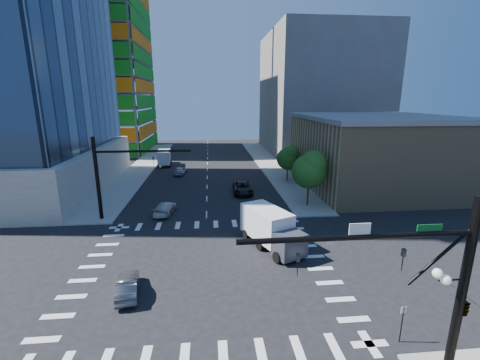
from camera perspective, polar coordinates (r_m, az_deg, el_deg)
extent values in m
plane|color=black|center=(26.42, -6.14, -15.24)|extent=(160.00, 160.00, 0.00)
cube|color=silver|center=(26.42, -6.14, -15.23)|extent=(20.00, 20.00, 0.01)
cube|color=gray|center=(65.40, 5.22, 2.88)|extent=(5.00, 60.00, 0.15)
cube|color=gray|center=(65.62, -16.80, 2.36)|extent=(5.00, 60.00, 0.15)
cube|color=#198E1A|center=(87.14, -16.77, 21.36)|extent=(0.12, 24.00, 49.00)
cube|color=orange|center=(78.48, -28.36, 21.17)|extent=(24.00, 0.12, 49.00)
cube|color=tan|center=(51.82, 22.87, 4.33)|extent=(20.00, 22.00, 10.00)
cube|color=slate|center=(51.27, 23.45, 10.16)|extent=(20.50, 22.50, 0.60)
cube|color=slate|center=(82.35, 13.77, 14.65)|extent=(24.00, 30.00, 28.00)
cylinder|color=black|center=(17.93, 34.71, -16.23)|extent=(0.40, 0.40, 9.00)
cylinder|color=black|center=(14.04, 20.41, -9.51)|extent=(10.00, 0.24, 0.24)
cylinder|color=black|center=(16.31, 31.78, -11.67)|extent=(2.50, 0.14, 2.50)
imported|color=black|center=(15.43, 26.91, -12.49)|extent=(0.16, 0.20, 1.00)
imported|color=black|center=(13.67, 10.18, -14.59)|extent=(0.16, 0.20, 1.00)
imported|color=black|center=(18.40, 35.04, -17.84)|extent=(0.53, 2.48, 1.00)
cube|color=white|center=(13.91, 20.53, -8.18)|extent=(0.90, 0.04, 0.50)
cube|color=#0B5020|center=(15.45, 30.67, -7.28)|extent=(1.10, 0.04, 0.28)
cylinder|color=black|center=(17.25, 33.47, -14.60)|extent=(1.20, 0.08, 0.08)
sphere|color=white|center=(17.04, 31.69, -13.94)|extent=(0.44, 0.44, 0.44)
sphere|color=white|center=(16.70, 32.73, -14.66)|extent=(0.44, 0.44, 0.44)
cylinder|color=black|center=(37.48, -24.03, 0.19)|extent=(0.40, 0.40, 9.00)
cylinder|color=black|center=(35.63, -16.84, 4.92)|extent=(10.00, 0.24, 0.24)
imported|color=black|center=(35.63, -15.14, 3.24)|extent=(0.16, 0.20, 1.00)
cylinder|color=#382316|center=(40.60, 11.95, -2.75)|extent=(0.20, 0.20, 2.27)
sphere|color=#224E15|center=(39.82, 12.18, 1.50)|extent=(4.16, 4.16, 4.16)
sphere|color=#327B29|center=(39.46, 12.93, 2.79)|extent=(3.25, 3.25, 3.25)
cylinder|color=#382316|center=(51.88, 8.38, 0.94)|extent=(0.20, 0.20, 1.92)
sphere|color=#224E15|center=(51.34, 8.49, 3.77)|extent=(3.52, 3.52, 3.52)
sphere|color=#327B29|center=(51.01, 9.04, 4.63)|extent=(2.75, 2.75, 2.75)
cylinder|color=black|center=(20.99, 26.79, -21.97)|extent=(0.06, 0.06, 2.20)
cube|color=silver|center=(20.49, 27.09, -19.92)|extent=(0.30, 0.03, 0.40)
imported|color=black|center=(45.06, 0.48, -1.40)|extent=(2.67, 5.65, 1.56)
imported|color=silver|center=(38.27, -13.19, -4.85)|extent=(2.58, 4.89, 1.35)
imported|color=#A4A8AC|center=(57.06, -10.54, 1.65)|extent=(2.16, 4.31, 1.41)
imported|color=#4E4E53|center=(24.18, -19.39, -17.31)|extent=(2.04, 4.11, 1.30)
cube|color=silver|center=(28.69, 5.87, -8.32)|extent=(4.40, 5.81, 2.73)
cube|color=#3E3F46|center=(28.96, 5.84, -9.56)|extent=(2.96, 2.69, 1.99)
cube|color=silver|center=(65.71, -13.29, 4.17)|extent=(2.67, 4.98, 2.51)
cube|color=#3E3F46|center=(65.82, -13.26, 3.64)|extent=(2.34, 1.90, 1.83)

